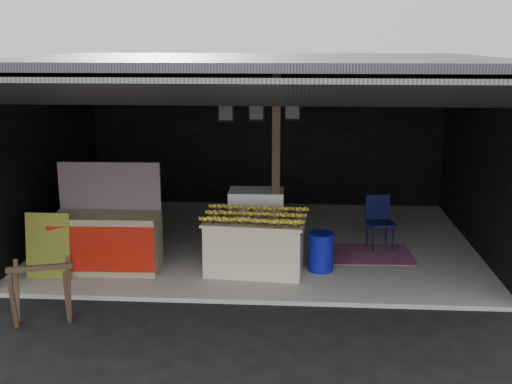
# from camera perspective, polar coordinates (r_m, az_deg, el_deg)

# --- Properties ---
(ground) EXTENTS (80.00, 80.00, 0.00)m
(ground) POSITION_cam_1_polar(r_m,az_deg,el_deg) (8.27, -0.89, -9.97)
(ground) COLOR black
(ground) RESTS_ON ground
(concrete_slab) EXTENTS (7.00, 5.00, 0.06)m
(concrete_slab) POSITION_cam_1_polar(r_m,az_deg,el_deg) (10.60, 0.24, -4.45)
(concrete_slab) COLOR gray
(concrete_slab) RESTS_ON ground
(shophouse) EXTENTS (7.40, 7.29, 3.02)m
(shophouse) POSITION_cam_1_polar(r_m,az_deg,el_deg) (10.46, 0.37, 6.94)
(shophouse) COLOR black
(shophouse) RESTS_ON ground
(banana_table) EXTENTS (1.46, 0.97, 0.77)m
(banana_table) POSITION_cam_1_polar(r_m,az_deg,el_deg) (9.10, -0.09, -4.75)
(banana_table) COLOR beige
(banana_table) RESTS_ON concrete_slab
(banana_pile) EXTENTS (1.34, 0.87, 0.15)m
(banana_pile) POSITION_cam_1_polar(r_m,az_deg,el_deg) (8.97, -0.09, -1.97)
(banana_pile) COLOR gold
(banana_pile) RESTS_ON banana_table
(white_crate) EXTENTS (0.86, 0.60, 0.94)m
(white_crate) POSITION_cam_1_polar(r_m,az_deg,el_deg) (10.06, 0.03, -2.45)
(white_crate) COLOR white
(white_crate) RESTS_ON concrete_slab
(neighbor_stall) EXTENTS (1.49, 0.71, 1.52)m
(neighbor_stall) POSITION_cam_1_polar(r_m,az_deg,el_deg) (9.38, -13.07, -4.08)
(neighbor_stall) COLOR #998466
(neighbor_stall) RESTS_ON concrete_slab
(green_signboard) EXTENTS (0.61, 0.16, 0.92)m
(green_signboard) POSITION_cam_1_polar(r_m,az_deg,el_deg) (9.27, -18.00, -4.59)
(green_signboard) COLOR black
(green_signboard) RESTS_ON concrete_slab
(sawhorse) EXTENTS (0.80, 0.80, 0.72)m
(sawhorse) POSITION_cam_1_polar(r_m,az_deg,el_deg) (8.00, -18.56, -8.00)
(sawhorse) COLOR #463023
(sawhorse) RESTS_ON ground
(water_barrel) EXTENTS (0.36, 0.36, 0.52)m
(water_barrel) POSITION_cam_1_polar(r_m,az_deg,el_deg) (9.21, 5.78, -5.40)
(water_barrel) COLOR #0D1292
(water_barrel) RESTS_ON concrete_slab
(plastic_chair) EXTENTS (0.47, 0.47, 0.83)m
(plastic_chair) POSITION_cam_1_polar(r_m,az_deg,el_deg) (10.30, 10.87, -2.21)
(plastic_chair) COLOR black
(plastic_chair) RESTS_ON concrete_slab
(magenta_rug) EXTENTS (1.54, 1.06, 0.01)m
(magenta_rug) POSITION_cam_1_polar(r_m,az_deg,el_deg) (10.04, 9.43, -5.45)
(magenta_rug) COLOR #681750
(magenta_rug) RESTS_ON concrete_slab
(picture_frames) EXTENTS (1.62, 0.04, 0.46)m
(picture_frames) POSITION_cam_1_polar(r_m,az_deg,el_deg) (12.56, 0.19, 7.25)
(picture_frames) COLOR black
(picture_frames) RESTS_ON shophouse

